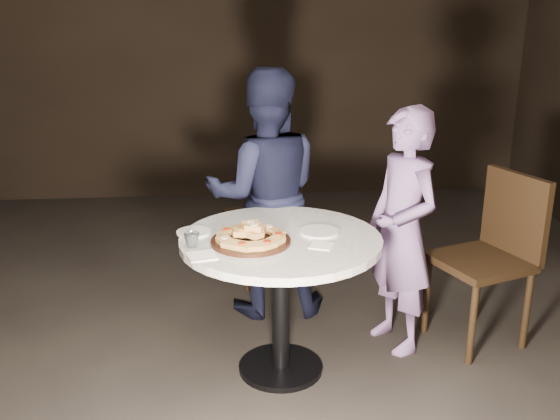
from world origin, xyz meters
The scene contains 13 objects.
floor centered at (0.00, 0.00, 0.00)m, with size 7.00×7.00×0.00m, color black.
table centered at (0.15, 0.03, 0.64)m, with size 1.38×1.38×0.79m.
serving_board centered at (-0.01, -0.05, 0.80)m, with size 0.41×0.41×0.02m, color black.
focaccia_pile centered at (-0.01, -0.05, 0.83)m, with size 0.36×0.36×0.10m.
plate_left centered at (-0.31, 0.12, 0.80)m, with size 0.18×0.18×0.01m, color white.
plate_right centered at (0.35, 0.07, 0.80)m, with size 0.21×0.21×0.01m, color white.
water_glass centered at (-0.31, -0.08, 0.83)m, with size 0.08×0.08×0.07m, color silver.
napkin_near centered at (-0.25, -0.21, 0.79)m, with size 0.13×0.13×0.01m, color white.
napkin_far centered at (0.34, -0.12, 0.79)m, with size 0.11×0.11×0.01m, color white.
chair_far centered at (0.14, 1.22, 0.54)m, with size 0.57×0.58×0.94m.
chair_right centered at (1.43, 0.30, 0.59)m, with size 0.63×0.62×1.02m.
diner_navy centered at (0.11, 0.79, 0.79)m, with size 0.77×0.60×1.59m, color black.
diner_teal centered at (0.86, 0.26, 0.71)m, with size 0.52×0.34×1.42m, color #79619D.
Camera 1 is at (-0.12, -2.99, 1.92)m, focal length 40.00 mm.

